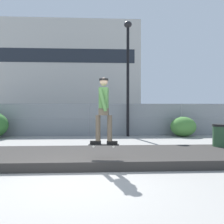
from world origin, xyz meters
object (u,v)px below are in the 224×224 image
Objects in this scene: skateboard at (104,145)px; shrub_center at (183,127)px; street_lamp at (128,64)px; skater at (104,107)px; parked_car_near at (36,119)px; trash_bin at (221,139)px; parked_car_mid at (136,119)px.

shrub_center reaches higher than skateboard.
street_lamp is at bearing 174.36° from shrub_center.
skater is 0.38× the size of parked_car_near.
skater is 1.70× the size of trash_bin.
street_lamp is 4.67m from shrub_center.
skater reaches higher than parked_car_near.
shrub_center is at bearing 55.87° from skater.
parked_car_near is 4.42× the size of trash_bin.
skater is at bearing -103.37° from parked_car_mid.
skater reaches higher than parked_car_mid.
trash_bin is at bearing -44.84° from parked_car_near.
parked_car_near is (-4.47, 10.37, -0.79)m from skater.
parked_car_near is (-5.97, 3.32, -3.21)m from street_lamp.
shrub_center is (3.08, -0.30, -3.50)m from street_lamp.
street_lamp is 4.51× the size of shrub_center.
street_lamp is 6.28× the size of trash_bin.
trash_bin is at bearing 23.67° from skater.
skater is at bearing -156.33° from trash_bin.
skateboard is 0.57× the size of shrub_center.
parked_car_near is 6.93m from parked_car_mid.
parked_car_near is at bearing 113.34° from skater.
parked_car_mid is (6.93, -0.02, 0.00)m from parked_car_near.
parked_car_mid is 4.18m from shrub_center.
street_lamp is 4.70m from parked_car_mid.
skater is 10.66m from parked_car_mid.
skateboard is at bearing -124.13° from shrub_center.
skateboard is 8.15m from shrub_center.
parked_car_near is 1.02× the size of parked_car_mid.
skater is at bearing -124.13° from shrub_center.
skateboard is 0.18× the size of parked_car_mid.
parked_car_mid is at bearing -0.19° from parked_car_near.
parked_car_mid reaches higher than skateboard.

